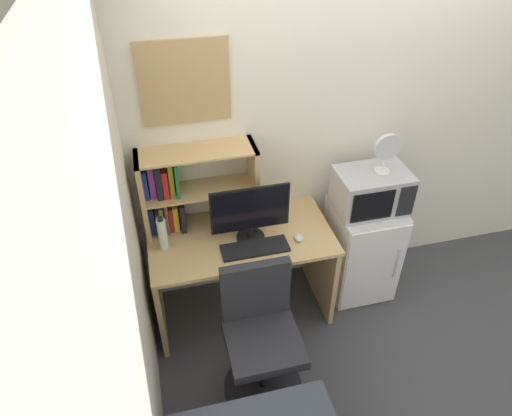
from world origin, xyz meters
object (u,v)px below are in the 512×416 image
(monitor, at_px, (250,212))
(wall_corkboard, at_px, (184,83))
(computer_mouse, at_px, (299,238))
(mini_fridge, at_px, (361,249))
(desk_fan, at_px, (387,150))
(desk_chair, at_px, (261,341))
(water_bottle, at_px, (163,234))
(keyboard, at_px, (255,248))
(hutch_bookshelf, at_px, (181,190))
(microwave, at_px, (371,191))

(monitor, xyz_separation_m, wall_corkboard, (-0.32, 0.35, 0.78))
(computer_mouse, height_order, mini_fridge, mini_fridge)
(desk_fan, distance_m, desk_chair, 1.50)
(monitor, distance_m, wall_corkboard, 0.91)
(water_bottle, bearing_deg, monitor, -3.97)
(monitor, distance_m, keyboard, 0.25)
(hutch_bookshelf, distance_m, water_bottle, 0.32)
(keyboard, relative_size, water_bottle, 1.78)
(mini_fridge, height_order, wall_corkboard, wall_corkboard)
(microwave, bearing_deg, monitor, -175.69)
(hutch_bookshelf, xyz_separation_m, keyboard, (0.42, -0.37, -0.29))
(hutch_bookshelf, height_order, water_bottle, hutch_bookshelf)
(water_bottle, bearing_deg, hutch_bookshelf, 52.24)
(desk_chair, bearing_deg, wall_corkboard, 104.00)
(hutch_bookshelf, height_order, mini_fridge, hutch_bookshelf)
(keyboard, relative_size, desk_chair, 0.47)
(keyboard, height_order, computer_mouse, computer_mouse)
(water_bottle, xyz_separation_m, desk_chair, (0.50, -0.64, -0.46))
(microwave, bearing_deg, mini_fridge, -90.22)
(hutch_bookshelf, relative_size, desk_fan, 2.65)
(hutch_bookshelf, distance_m, mini_fridge, 1.48)
(mini_fridge, xyz_separation_m, microwave, (0.00, 0.00, 0.55))
(computer_mouse, height_order, microwave, microwave)
(mini_fridge, xyz_separation_m, wall_corkboard, (-1.22, 0.29, 1.36))
(computer_mouse, bearing_deg, microwave, 15.90)
(hutch_bookshelf, xyz_separation_m, monitor, (0.42, -0.25, -0.08))
(monitor, xyz_separation_m, desk_chair, (-0.08, -0.60, -0.56))
(desk_fan, bearing_deg, water_bottle, -179.20)
(desk_fan, bearing_deg, keyboard, -169.08)
(monitor, distance_m, desk_chair, 0.82)
(mini_fridge, bearing_deg, water_bottle, -179.05)
(keyboard, xyz_separation_m, desk_fan, (0.95, 0.18, 0.51))
(keyboard, height_order, microwave, microwave)
(mini_fridge, bearing_deg, microwave, 89.78)
(computer_mouse, bearing_deg, mini_fridge, 15.63)
(keyboard, height_order, wall_corkboard, wall_corkboard)
(hutch_bookshelf, xyz_separation_m, desk_chair, (0.34, -0.85, -0.64))
(keyboard, distance_m, desk_chair, 0.60)
(hutch_bookshelf, relative_size, microwave, 1.55)
(keyboard, distance_m, microwave, 0.94)
(keyboard, bearing_deg, desk_fan, 10.92)
(monitor, bearing_deg, microwave, 4.31)
(monitor, relative_size, desk_chair, 0.56)
(monitor, relative_size, desk_fan, 1.81)
(monitor, distance_m, mini_fridge, 1.07)
(computer_mouse, distance_m, microwave, 0.63)
(computer_mouse, height_order, desk_fan, desk_fan)
(microwave, relative_size, wall_corkboard, 0.91)
(computer_mouse, bearing_deg, keyboard, -175.74)
(hutch_bookshelf, height_order, wall_corkboard, wall_corkboard)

